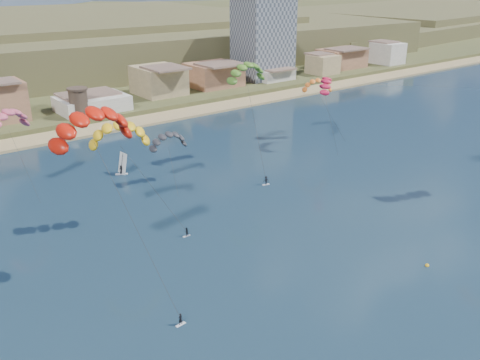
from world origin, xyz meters
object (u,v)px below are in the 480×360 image
at_px(windsurfer, 122,168).
at_px(kitesurfer_red, 91,120).
at_px(watchtower, 79,102).
at_px(buoy, 427,265).
at_px(apartment_tower, 263,36).
at_px(kitesurfer_yellow, 119,130).
at_px(kitesurfer_green, 247,70).

bearing_deg(windsurfer, kitesurfer_red, -117.99).
bearing_deg(watchtower, kitesurfer_red, -109.19).
xyz_separation_m(watchtower, buoy, (11.33, -106.99, -6.26)).
distance_m(apartment_tower, buoy, 140.24).
bearing_deg(windsurfer, kitesurfer_yellow, -113.67).
xyz_separation_m(apartment_tower, watchtower, (-80.00, -14.00, -11.45)).
height_order(apartment_tower, kitesurfer_green, apartment_tower).
distance_m(kitesurfer_red, buoy, 52.68).
relative_size(watchtower, kitesurfer_yellow, 0.41).
distance_m(kitesurfer_green, windsurfer, 34.79).
relative_size(kitesurfer_red, kitesurfer_yellow, 1.34).
bearing_deg(apartment_tower, kitesurfer_green, -132.23).
height_order(kitesurfer_green, buoy, kitesurfer_green).
bearing_deg(kitesurfer_yellow, watchtower, 74.69).
relative_size(apartment_tower, windsurfer, 6.75).
relative_size(watchtower, kitesurfer_green, 0.33).
distance_m(kitesurfer_yellow, buoy, 52.51).
distance_m(kitesurfer_green, buoy, 58.47).
height_order(apartment_tower, kitesurfer_yellow, apartment_tower).
bearing_deg(buoy, apartment_tower, 60.42).
distance_m(apartment_tower, watchtower, 82.02).
distance_m(watchtower, windsurfer, 44.95).
relative_size(kitesurfer_yellow, kitesurfer_green, 0.82).
height_order(watchtower, buoy, watchtower).
xyz_separation_m(kitesurfer_red, kitesurfer_green, (48.01, 29.71, -3.18)).
xyz_separation_m(kitesurfer_yellow, kitesurfer_green, (37.68, 14.37, 3.60)).
distance_m(watchtower, kitesurfer_green, 58.17).
relative_size(apartment_tower, watchtower, 3.72).
xyz_separation_m(kitesurfer_yellow, buoy, (29.76, -39.69, -17.22)).
height_order(kitesurfer_yellow, windsurfer, kitesurfer_yellow).
xyz_separation_m(kitesurfer_red, buoy, (40.09, -24.35, -23.99)).
relative_size(kitesurfer_red, kitesurfer_green, 1.10).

